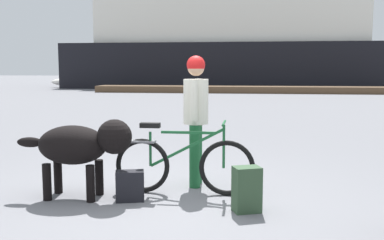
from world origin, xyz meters
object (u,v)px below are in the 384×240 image
Objects in this scene: backpack at (247,189)px; ferry_boat at (231,47)px; person_cyclist at (196,109)px; dog at (81,145)px; handbag_pannier at (130,186)px; sailboat_moored at (98,82)px; bicycle at (183,164)px.

ferry_boat is at bearing 92.88° from backpack.
ferry_boat is (-1.56, 30.98, 2.91)m from backpack.
person_cyclist is 0.07× the size of ferry_boat.
ferry_boat reaches higher than dog.
handbag_pannier is at bearing -130.31° from person_cyclist.
ferry_boat is (-0.89, 29.98, 2.15)m from person_cyclist.
backpack is 0.02× the size of ferry_boat.
handbag_pannier is at bearing -69.91° from sailboat_moored.
sailboat_moored is (-10.16, 27.78, 0.32)m from handbag_pannier.
ferry_boat reaches higher than handbag_pannier.
dog is 1.98m from backpack.
bicycle is 3.50× the size of backpack.
bicycle is 1.22× the size of dog.
sailboat_moored is at bearing 110.09° from handbag_pannier.
sailboat_moored is (-10.72, 27.42, 0.12)m from bicycle.
dog is (-1.25, -0.73, -0.38)m from person_cyclist.
person_cyclist is at bearing 123.78° from backpack.
dog is 30.82m from ferry_boat.
bicycle is 30.54m from ferry_boat.
sailboat_moored is (-10.83, 26.99, -0.51)m from person_cyclist.
bicycle is 1.01× the size of person_cyclist.
bicycle reaches higher than backpack.
dog is (-1.15, -0.31, 0.26)m from bicycle.
bicycle is 0.07× the size of ferry_boat.
ferry_boat reaches higher than backpack.
bicycle is at bearing 32.60° from handbag_pannier.
person_cyclist is at bearing 49.69° from handbag_pannier.
backpack is (0.77, -0.57, -0.13)m from bicycle.
sailboat_moored is (-11.49, 27.99, 0.25)m from backpack.
ferry_boat is (-0.22, 30.76, 2.98)m from handbag_pannier.
person_cyclist is 29.09m from sailboat_moored.
handbag_pannier is at bearing 170.98° from backpack.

